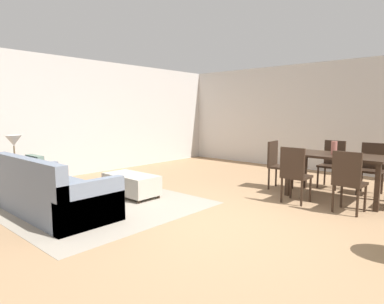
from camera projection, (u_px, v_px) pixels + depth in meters
name	position (u px, v px, depth m)	size (l,w,h in m)	color
ground_plane	(211.00, 225.00, 4.31)	(10.80, 10.80, 0.00)	#9E7A56
wall_back	(341.00, 117.00, 7.85)	(9.00, 0.12, 2.70)	beige
wall_left	(71.00, 118.00, 7.49)	(0.12, 11.00, 2.70)	beige
area_rug	(98.00, 203.00, 5.29)	(3.00, 2.80, 0.01)	gray
couch	(53.00, 194.00, 4.74)	(2.02, 0.95, 0.86)	slate
ottoman_table	(131.00, 184.00, 5.74)	(1.03, 0.53, 0.39)	#B7AD9E
side_table	(16.00, 173.00, 5.57)	(0.40, 0.40, 0.56)	olive
table_lamp	(14.00, 142.00, 5.51)	(0.26, 0.26, 0.53)	brown
dining_table	(337.00, 160.00, 5.55)	(1.53, 0.87, 0.76)	#332319
dining_chair_near_left	(294.00, 172.00, 5.26)	(0.40, 0.40, 0.92)	#332319
dining_chair_near_right	(348.00, 178.00, 4.73)	(0.42, 0.42, 0.92)	#332319
dining_chair_far_left	(332.00, 161.00, 6.40)	(0.41, 0.41, 0.92)	#332319
dining_chair_far_right	(372.00, 165.00, 5.90)	(0.42, 0.42, 0.92)	#332319
dining_chair_head_west	(277.00, 162.00, 6.29)	(0.43, 0.43, 0.92)	#332319
vase_centerpiece	(334.00, 148.00, 5.52)	(0.10, 0.10, 0.23)	#B26659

